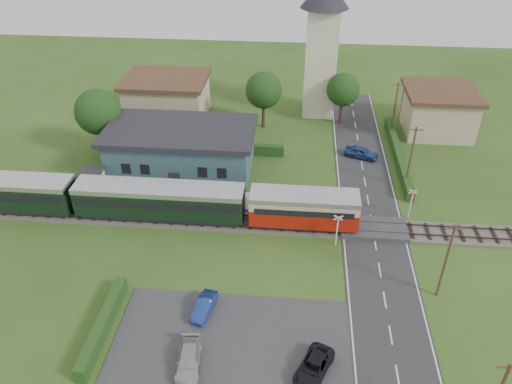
# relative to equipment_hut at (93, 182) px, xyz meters

# --- Properties ---
(ground) EXTENTS (120.00, 120.00, 0.00)m
(ground) POSITION_rel_equipment_hut_xyz_m (18.00, -5.20, -1.75)
(ground) COLOR #2D4C19
(railway_track) EXTENTS (76.00, 3.20, 0.49)m
(railway_track) POSITION_rel_equipment_hut_xyz_m (18.00, -3.20, -1.64)
(railway_track) COLOR #4C443D
(railway_track) RESTS_ON ground
(road) EXTENTS (6.00, 70.00, 0.05)m
(road) POSITION_rel_equipment_hut_xyz_m (28.00, -5.20, -1.72)
(road) COLOR #28282B
(road) RESTS_ON ground
(car_park) EXTENTS (17.00, 9.00, 0.08)m
(car_park) POSITION_rel_equipment_hut_xyz_m (16.50, -17.20, -1.71)
(car_park) COLOR #333335
(car_park) RESTS_ON ground
(crossing_deck) EXTENTS (6.20, 3.40, 0.45)m
(crossing_deck) POSITION_rel_equipment_hut_xyz_m (28.00, -3.20, -1.52)
(crossing_deck) COLOR #333335
(crossing_deck) RESTS_ON ground
(platform) EXTENTS (30.00, 3.00, 0.45)m
(platform) POSITION_rel_equipment_hut_xyz_m (8.00, 0.00, -1.52)
(platform) COLOR gray
(platform) RESTS_ON ground
(equipment_hut) EXTENTS (2.30, 2.30, 2.55)m
(equipment_hut) POSITION_rel_equipment_hut_xyz_m (0.00, 0.00, 0.00)
(equipment_hut) COLOR beige
(equipment_hut) RESTS_ON platform
(station_building) EXTENTS (16.00, 9.00, 5.30)m
(station_building) POSITION_rel_equipment_hut_xyz_m (8.00, 5.79, 0.95)
(station_building) COLOR #3B5E6C
(station_building) RESTS_ON ground
(train) EXTENTS (43.20, 2.90, 3.40)m
(train) POSITION_rel_equipment_hut_xyz_m (4.64, -3.20, 0.43)
(train) COLOR #232328
(train) RESTS_ON ground
(church_tower) EXTENTS (6.00, 6.00, 17.60)m
(church_tower) POSITION_rel_equipment_hut_xyz_m (23.00, 22.80, 8.48)
(church_tower) COLOR beige
(church_tower) RESTS_ON ground
(house_west) EXTENTS (10.80, 8.80, 5.50)m
(house_west) POSITION_rel_equipment_hut_xyz_m (3.00, 19.80, 1.04)
(house_west) COLOR tan
(house_west) RESTS_ON ground
(house_east) EXTENTS (8.80, 8.80, 5.50)m
(house_east) POSITION_rel_equipment_hut_xyz_m (38.00, 18.80, 1.05)
(house_east) COLOR tan
(house_east) RESTS_ON ground
(hedge_carpark) EXTENTS (0.80, 9.00, 1.20)m
(hedge_carpark) POSITION_rel_equipment_hut_xyz_m (7.00, -17.20, -1.15)
(hedge_carpark) COLOR #193814
(hedge_carpark) RESTS_ON ground
(hedge_roadside) EXTENTS (0.80, 18.00, 1.20)m
(hedge_roadside) POSITION_rel_equipment_hut_xyz_m (32.20, 10.80, -1.15)
(hedge_roadside) COLOR #193814
(hedge_roadside) RESTS_ON ground
(hedge_station) EXTENTS (22.00, 0.80, 1.30)m
(hedge_station) POSITION_rel_equipment_hut_xyz_m (8.00, 10.30, -1.10)
(hedge_station) COLOR #193814
(hedge_station) RESTS_ON ground
(tree_a) EXTENTS (5.20, 5.20, 8.00)m
(tree_a) POSITION_rel_equipment_hut_xyz_m (-2.00, 8.80, 3.63)
(tree_a) COLOR #332316
(tree_a) RESTS_ON ground
(tree_b) EXTENTS (4.60, 4.60, 7.34)m
(tree_b) POSITION_rel_equipment_hut_xyz_m (16.00, 17.80, 3.27)
(tree_b) COLOR #332316
(tree_b) RESTS_ON ground
(tree_c) EXTENTS (4.20, 4.20, 6.78)m
(tree_c) POSITION_rel_equipment_hut_xyz_m (26.00, 19.80, 2.91)
(tree_c) COLOR #332316
(tree_c) RESTS_ON ground
(utility_pole_b) EXTENTS (1.40, 0.22, 7.00)m
(utility_pole_b) POSITION_rel_equipment_hut_xyz_m (32.20, -11.20, 1.88)
(utility_pole_b) COLOR #473321
(utility_pole_b) RESTS_ON ground
(utility_pole_c) EXTENTS (1.40, 0.22, 7.00)m
(utility_pole_c) POSITION_rel_equipment_hut_xyz_m (32.20, 4.80, 1.88)
(utility_pole_c) COLOR #473321
(utility_pole_c) RESTS_ON ground
(utility_pole_d) EXTENTS (1.40, 0.22, 7.00)m
(utility_pole_d) POSITION_rel_equipment_hut_xyz_m (32.20, 16.80, 1.88)
(utility_pole_d) COLOR #473321
(utility_pole_d) RESTS_ON ground
(crossing_signal_near) EXTENTS (0.84, 0.28, 3.28)m
(crossing_signal_near) POSITION_rel_equipment_hut_xyz_m (24.40, -5.61, 0.39)
(crossing_signal_near) COLOR silver
(crossing_signal_near) RESTS_ON ground
(crossing_signal_far) EXTENTS (0.84, 0.28, 3.28)m
(crossing_signal_far) POSITION_rel_equipment_hut_xyz_m (31.60, -0.81, 0.39)
(crossing_signal_far) COLOR silver
(crossing_signal_far) RESTS_ON ground
(streetlamp_west) EXTENTS (0.30, 0.30, 5.15)m
(streetlamp_west) POSITION_rel_equipment_hut_xyz_m (-4.00, 14.80, 1.29)
(streetlamp_west) COLOR #3F3F47
(streetlamp_west) RESTS_ON ground
(streetlamp_east) EXTENTS (0.30, 0.30, 5.15)m
(streetlamp_east) POSITION_rel_equipment_hut_xyz_m (34.00, 21.80, 1.29)
(streetlamp_east) COLOR #3F3F47
(streetlamp_east) RESTS_ON ground
(car_on_road) EXTENTS (4.19, 2.77, 1.32)m
(car_on_road) POSITION_rel_equipment_hut_xyz_m (28.00, 10.68, -1.04)
(car_on_road) COLOR navy
(car_on_road) RESTS_ON road
(car_park_blue) EXTENTS (1.76, 3.44, 1.08)m
(car_park_blue) POSITION_rel_equipment_hut_xyz_m (14.06, -14.70, -1.13)
(car_park_blue) COLOR navy
(car_park_blue) RESTS_ON car_park
(car_park_silver) EXTENTS (1.99, 4.10, 1.15)m
(car_park_silver) POSITION_rel_equipment_hut_xyz_m (13.90, -19.70, -1.09)
(car_park_silver) COLOR #B1B1B1
(car_park_silver) RESTS_ON car_park
(car_park_dark) EXTENTS (3.16, 4.27, 1.08)m
(car_park_dark) POSITION_rel_equipment_hut_xyz_m (22.35, -19.42, -1.13)
(car_park_dark) COLOR black
(car_park_dark) RESTS_ON car_park
(pedestrian_near) EXTENTS (0.71, 0.58, 1.67)m
(pedestrian_near) POSITION_rel_equipment_hut_xyz_m (16.50, 0.01, -0.46)
(pedestrian_near) COLOR gray
(pedestrian_near) RESTS_ON platform
(pedestrian_far) EXTENTS (0.84, 0.95, 1.63)m
(pedestrian_far) POSITION_rel_equipment_hut_xyz_m (0.84, -0.76, -0.48)
(pedestrian_far) COLOR gray
(pedestrian_far) RESTS_ON platform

